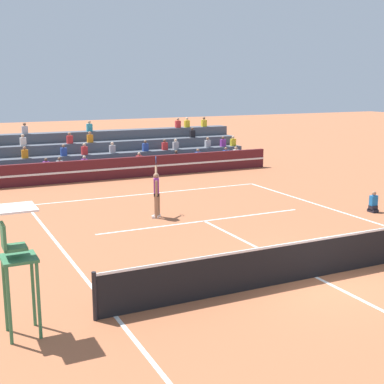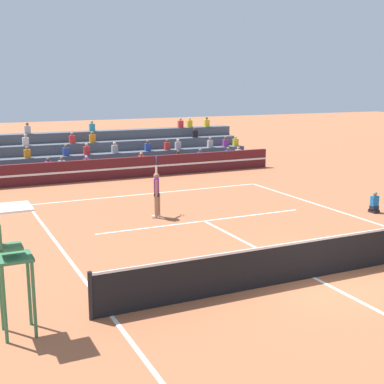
# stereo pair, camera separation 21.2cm
# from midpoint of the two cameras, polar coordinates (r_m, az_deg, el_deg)

# --- Properties ---
(ground_plane) EXTENTS (120.00, 120.00, 0.00)m
(ground_plane) POSITION_cam_midpoint_polar(r_m,az_deg,el_deg) (14.61, 13.24, -8.88)
(ground_plane) COLOR #AD603D
(court_lines) EXTENTS (11.10, 23.90, 0.01)m
(court_lines) POSITION_cam_midpoint_polar(r_m,az_deg,el_deg) (14.61, 13.24, -8.86)
(court_lines) COLOR white
(court_lines) RESTS_ON ground
(tennis_net) EXTENTS (12.00, 0.10, 1.10)m
(tennis_net) POSITION_cam_midpoint_polar(r_m,az_deg,el_deg) (14.43, 13.34, -6.85)
(tennis_net) COLOR black
(tennis_net) RESTS_ON ground
(sponsor_banner_wall) EXTENTS (18.00, 0.26, 1.10)m
(sponsor_banner_wall) POSITION_cam_midpoint_polar(r_m,az_deg,el_deg) (28.63, -7.34, 2.55)
(sponsor_banner_wall) COLOR #51191E
(sponsor_banner_wall) RESTS_ON ground
(bleacher_stand) EXTENTS (17.20, 3.80, 2.83)m
(bleacher_stand) POSITION_cam_midpoint_polar(r_m,az_deg,el_deg) (31.59, -9.13, 3.87)
(bleacher_stand) COLOR #4C515B
(bleacher_stand) RESTS_ON ground
(umpire_chair) EXTENTS (0.76, 0.84, 2.67)m
(umpire_chair) POSITION_cam_midpoint_polar(r_m,az_deg,el_deg) (11.19, -18.13, -6.26)
(umpire_chair) COLOR #337047
(umpire_chair) RESTS_ON ground
(ball_kid_courtside) EXTENTS (0.30, 0.36, 0.84)m
(ball_kid_courtside) POSITION_cam_midpoint_polar(r_m,az_deg,el_deg) (22.20, 19.13, -1.25)
(ball_kid_courtside) COLOR black
(ball_kid_courtside) RESTS_ON ground
(tennis_player) EXTENTS (0.65, 1.27, 2.29)m
(tennis_player) POSITION_cam_midpoint_polar(r_m,az_deg,el_deg) (20.16, -3.48, 0.01)
(tennis_player) COLOR #9E7051
(tennis_player) RESTS_ON ground
(tennis_ball) EXTENTS (0.07, 0.07, 0.07)m
(tennis_ball) POSITION_cam_midpoint_polar(r_m,az_deg,el_deg) (16.47, 14.54, -6.45)
(tennis_ball) COLOR #C6DB33
(tennis_ball) RESTS_ON ground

